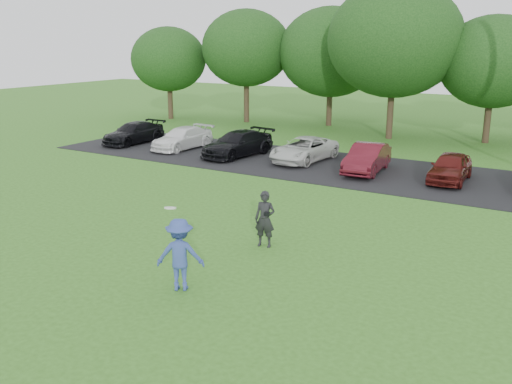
% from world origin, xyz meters
% --- Properties ---
extents(ground, '(100.00, 100.00, 0.00)m').
position_xyz_m(ground, '(0.00, 0.00, 0.00)').
color(ground, '#35671D').
rests_on(ground, ground).
extents(parking_lot, '(32.00, 6.50, 0.03)m').
position_xyz_m(parking_lot, '(0.00, 13.00, 0.01)').
color(parking_lot, black).
rests_on(parking_lot, ground).
extents(frisbee_player, '(1.26, 1.08, 2.01)m').
position_xyz_m(frisbee_player, '(0.45, -0.60, 0.85)').
color(frisbee_player, '#364B9A').
rests_on(frisbee_player, ground).
extents(camera_bystander, '(0.64, 0.48, 1.57)m').
position_xyz_m(camera_bystander, '(0.70, 2.81, 0.79)').
color(camera_bystander, black).
rests_on(camera_bystander, ground).
extents(parked_cars, '(28.38, 4.80, 1.20)m').
position_xyz_m(parked_cars, '(-1.24, 12.90, 0.60)').
color(parked_cars, black).
rests_on(parked_cars, parking_lot).
extents(tree_row, '(42.39, 9.85, 8.64)m').
position_xyz_m(tree_row, '(1.51, 22.76, 4.91)').
color(tree_row, '#38281C').
rests_on(tree_row, ground).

